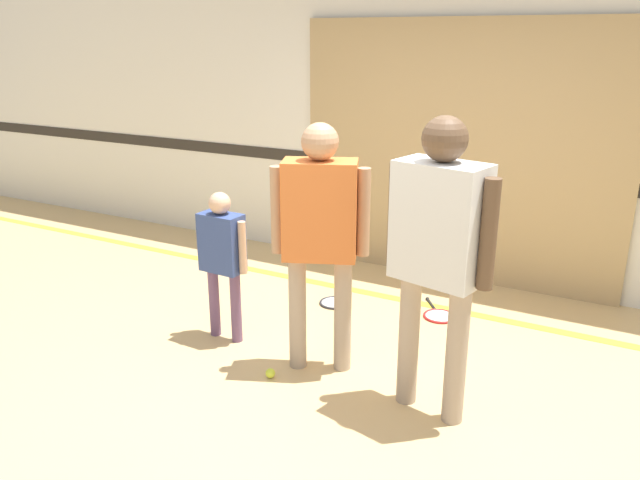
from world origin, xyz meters
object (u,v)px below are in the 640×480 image
(person_student_left, at_px, (222,250))
(person_instructor, at_px, (320,223))
(tennis_ball_by_spare_racket, at_px, (457,325))
(tennis_ball_near_instructor, at_px, (270,373))
(tennis_ball_stray_left, at_px, (235,289))
(racket_spare_on_floor, at_px, (439,315))
(racket_second_spare, at_px, (335,304))
(person_student_right, at_px, (439,238))

(person_student_left, bearing_deg, person_instructor, -0.95)
(tennis_ball_by_spare_racket, bearing_deg, tennis_ball_near_instructor, -124.48)
(tennis_ball_near_instructor, height_order, tennis_ball_stray_left, same)
(racket_spare_on_floor, xyz_separation_m, tennis_ball_near_instructor, (-0.71, -1.50, 0.02))
(racket_second_spare, xyz_separation_m, tennis_ball_stray_left, (-0.93, -0.19, 0.02))
(racket_spare_on_floor, relative_size, tennis_ball_by_spare_racket, 7.55)
(racket_second_spare, relative_size, tennis_ball_near_instructor, 7.24)
(racket_second_spare, bearing_deg, person_student_right, 9.46)
(tennis_ball_near_instructor, distance_m, tennis_ball_by_spare_racket, 1.62)
(tennis_ball_near_instructor, xyz_separation_m, tennis_ball_by_spare_racket, (0.92, 1.33, 0.00))
(racket_second_spare, bearing_deg, racket_spare_on_floor, 65.75)
(person_student_left, distance_m, racket_second_spare, 1.27)
(person_student_right, relative_size, tennis_ball_near_instructor, 27.63)
(person_instructor, relative_size, tennis_ball_stray_left, 25.98)
(racket_spare_on_floor, height_order, tennis_ball_stray_left, tennis_ball_stray_left)
(tennis_ball_near_instructor, relative_size, tennis_ball_by_spare_racket, 1.00)
(person_student_left, relative_size, tennis_ball_stray_left, 17.53)
(person_student_right, bearing_deg, tennis_ball_near_instructor, 20.37)
(tennis_ball_stray_left, bearing_deg, tennis_ball_by_spare_racket, 6.62)
(person_instructor, bearing_deg, person_student_right, -32.61)
(person_instructor, distance_m, person_student_left, 0.92)
(racket_spare_on_floor, distance_m, tennis_ball_stray_left, 1.84)
(person_instructor, relative_size, racket_second_spare, 3.59)
(tennis_ball_by_spare_racket, bearing_deg, racket_second_spare, -177.64)
(person_student_right, xyz_separation_m, tennis_ball_by_spare_racket, (-0.16, 1.19, -1.09))
(person_student_right, xyz_separation_m, racket_second_spare, (-1.23, 1.15, -1.12))
(person_instructor, relative_size, person_student_right, 0.94)
(person_student_left, bearing_deg, tennis_ball_by_spare_racket, 35.27)
(racket_second_spare, distance_m, tennis_ball_by_spare_racket, 1.07)
(racket_spare_on_floor, bearing_deg, person_student_left, 95.53)
(person_student_right, height_order, racket_spare_on_floor, person_student_right)
(person_student_left, distance_m, tennis_ball_stray_left, 1.12)
(person_student_left, height_order, tennis_ball_by_spare_racket, person_student_left)
(person_instructor, distance_m, tennis_ball_by_spare_racket, 1.62)
(racket_second_spare, xyz_separation_m, tennis_ball_by_spare_racket, (1.07, 0.04, 0.02))
(person_instructor, height_order, racket_second_spare, person_instructor)
(person_student_right, bearing_deg, racket_spare_on_floor, -61.99)
(tennis_ball_near_instructor, bearing_deg, tennis_ball_by_spare_racket, 55.52)
(person_student_right, bearing_deg, racket_second_spare, -30.06)
(tennis_ball_by_spare_racket, xyz_separation_m, tennis_ball_stray_left, (-2.00, -0.23, 0.00))
(person_student_left, distance_m, person_student_right, 1.76)
(person_student_right, distance_m, tennis_ball_stray_left, 2.61)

